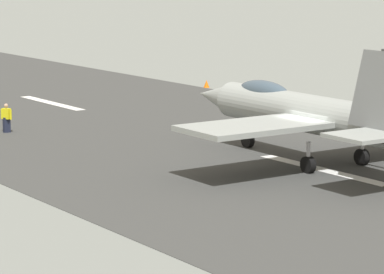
% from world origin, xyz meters
% --- Properties ---
extents(ground_plane, '(400.00, 400.00, 0.00)m').
position_xyz_m(ground_plane, '(0.00, 0.00, 0.00)').
color(ground_plane, slate).
extents(runway_strip, '(240.00, 26.00, 0.02)m').
position_xyz_m(runway_strip, '(-0.02, 0.00, 0.01)').
color(runway_strip, '#3B3C3B').
rests_on(runway_strip, ground).
extents(fighter_jet, '(16.38, 14.30, 5.55)m').
position_xyz_m(fighter_jet, '(0.79, -0.62, 2.36)').
color(fighter_jet, '#939A96').
rests_on(fighter_jet, ground).
extents(crew_person, '(0.63, 0.45, 1.60)m').
position_xyz_m(crew_person, '(16.57, 7.32, 0.80)').
color(crew_person, '#1E2338').
rests_on(crew_person, ground).
extents(marker_cone_far, '(0.44, 0.44, 0.55)m').
position_xyz_m(marker_cone_far, '(26.65, -13.23, 0.28)').
color(marker_cone_far, orange).
rests_on(marker_cone_far, ground).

